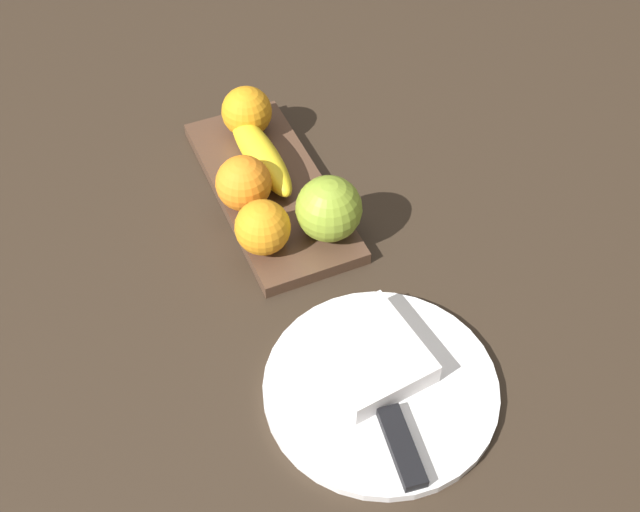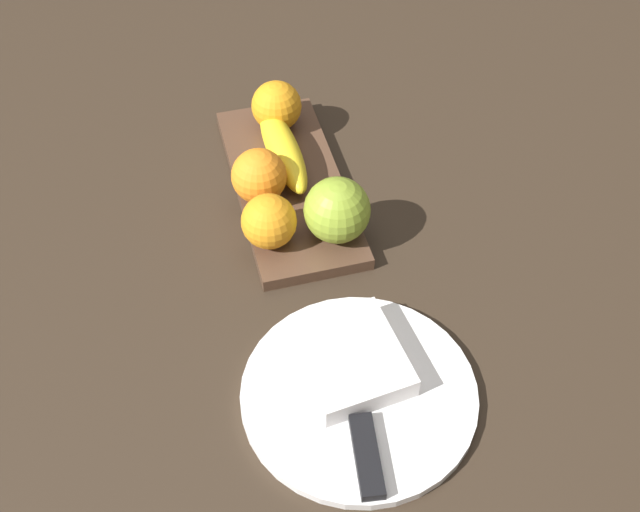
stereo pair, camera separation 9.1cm
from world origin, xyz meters
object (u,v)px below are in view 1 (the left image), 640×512
fruit_tray (271,189)px  knife (396,434)px  orange_near_banana (243,182)px  dinner_plate (381,387)px  apple (329,209)px  orange_center (263,227)px  banana (260,154)px  orange_near_apple (247,112)px  folded_napkin (369,354)px

fruit_tray → knife: (-0.39, 0.01, 0.01)m
orange_near_banana → dinner_plate: orange_near_banana is taller
apple → dinner_plate: apple is taller
orange_center → orange_near_banana: bearing=-3.1°
banana → orange_center: 0.15m
dinner_plate → knife: size_ratio=1.40×
dinner_plate → apple: bearing=-9.3°
fruit_tray → orange_near_banana: size_ratio=4.57×
apple → banana: apple is taller
orange_near_apple → dinner_plate: bearing=178.7°
orange_near_apple → dinner_plate: 0.44m
apple → folded_napkin: (-0.19, 0.04, -0.03)m
dinner_plate → knife: 0.06m
folded_napkin → knife: bearing=172.1°
banana → orange_center: bearing=-22.6°
orange_near_banana → folded_napkin: orange_near_banana is taller
fruit_tray → apple: apple is taller
fruit_tray → orange_center: (-0.10, 0.05, 0.04)m
apple → orange_center: 0.08m
orange_near_banana → apple: bearing=-139.1°
apple → dinner_plate: size_ratio=0.32×
fruit_tray → apple: 0.12m
dinner_plate → knife: knife is taller
orange_near_apple → folded_napkin: size_ratio=0.58×
apple → orange_near_banana: apple is taller
banana → orange_near_apple: 0.08m
apple → folded_napkin: apple is taller
knife → dinner_plate: bearing=-4.2°
orange_near_apple → knife: (-0.50, 0.02, -0.04)m
orange_near_banana → knife: bearing=-175.5°
banana → orange_near_banana: bearing=-40.9°
fruit_tray → folded_napkin: 0.30m
orange_near_apple → knife: size_ratio=0.38×
orange_center → fruit_tray: bearing=-25.1°
fruit_tray → orange_near_apple: 0.12m
apple → knife: apple is taller
orange_near_apple → folded_napkin: bearing=178.5°
banana → knife: banana is taller
orange_near_apple → folded_napkin: 0.41m
fruit_tray → orange_center: orange_center is taller
banana → knife: bearing=-5.3°
apple → orange_center: size_ratio=1.20×
orange_near_apple → orange_center: (-0.21, 0.06, -0.00)m
folded_napkin → orange_center: bearing=13.1°
fruit_tray → folded_napkin: size_ratio=2.72×
orange_near_apple → dinner_plate: size_ratio=0.27×
banana → orange_near_banana: (-0.06, 0.04, 0.01)m
fruit_tray → apple: bearing=-161.5°
fruit_tray → banana: bearing=-2.8°
fruit_tray → orange_near_banana: (-0.02, 0.04, 0.04)m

